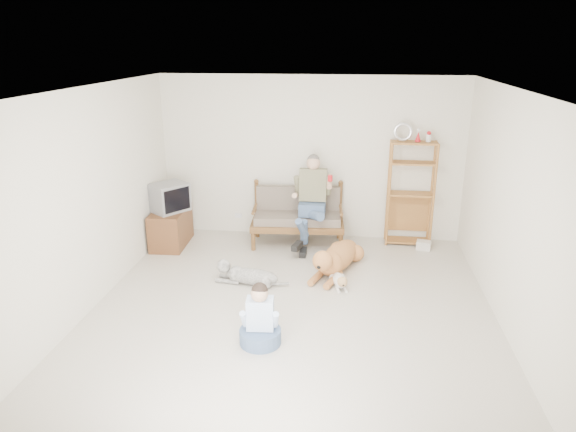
# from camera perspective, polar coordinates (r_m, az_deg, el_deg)

# --- Properties ---
(floor) EXTENTS (5.50, 5.50, 0.00)m
(floor) POSITION_cam_1_polar(r_m,az_deg,el_deg) (6.48, 0.32, -10.73)
(floor) COLOR beige
(floor) RESTS_ON ground
(ceiling) EXTENTS (5.50, 5.50, 0.00)m
(ceiling) POSITION_cam_1_polar(r_m,az_deg,el_deg) (5.65, 0.37, 13.80)
(ceiling) COLOR silver
(ceiling) RESTS_ON ground
(wall_back) EXTENTS (5.00, 0.00, 5.00)m
(wall_back) POSITION_cam_1_polar(r_m,az_deg,el_deg) (8.57, 2.50, 6.41)
(wall_back) COLOR beige
(wall_back) RESTS_ON ground
(wall_front) EXTENTS (5.00, 0.00, 5.00)m
(wall_front) POSITION_cam_1_polar(r_m,az_deg,el_deg) (3.46, -5.13, -13.63)
(wall_front) COLOR beige
(wall_front) RESTS_ON ground
(wall_left) EXTENTS (0.00, 5.50, 5.50)m
(wall_left) POSITION_cam_1_polar(r_m,az_deg,el_deg) (6.68, -21.47, 1.46)
(wall_left) COLOR beige
(wall_left) RESTS_ON ground
(wall_right) EXTENTS (0.00, 5.50, 5.50)m
(wall_right) POSITION_cam_1_polar(r_m,az_deg,el_deg) (6.17, 24.06, -0.26)
(wall_right) COLOR beige
(wall_right) RESTS_ON ground
(loveseat) EXTENTS (1.55, 0.80, 0.95)m
(loveseat) POSITION_cam_1_polar(r_m,az_deg,el_deg) (8.44, 1.12, 0.12)
(loveseat) COLOR brown
(loveseat) RESTS_ON ground
(man) EXTENTS (0.57, 0.82, 1.33)m
(man) POSITION_cam_1_polar(r_m,az_deg,el_deg) (8.12, 2.46, 0.90)
(man) COLOR slate
(man) RESTS_ON loveseat
(etagere) EXTENTS (0.76, 0.33, 2.00)m
(etagere) POSITION_cam_1_polar(r_m,az_deg,el_deg) (8.53, 13.44, 2.56)
(etagere) COLOR #A26C33
(etagere) RESTS_ON ground
(book_stack) EXTENTS (0.25, 0.20, 0.14)m
(book_stack) POSITION_cam_1_polar(r_m,az_deg,el_deg) (8.58, 14.83, -3.16)
(book_stack) COLOR white
(book_stack) RESTS_ON ground
(tv_stand) EXTENTS (0.53, 0.92, 0.60)m
(tv_stand) POSITION_cam_1_polar(r_m,az_deg,el_deg) (8.63, -12.91, -1.24)
(tv_stand) COLOR brown
(tv_stand) RESTS_ON ground
(crt_tv) EXTENTS (0.67, 0.70, 0.45)m
(crt_tv) POSITION_cam_1_polar(r_m,az_deg,el_deg) (8.43, -13.05, 2.04)
(crt_tv) COLOR gray
(crt_tv) RESTS_ON tv_stand
(wall_outlet) EXTENTS (0.12, 0.02, 0.08)m
(wall_outlet) POSITION_cam_1_polar(r_m,az_deg,el_deg) (9.02, -5.54, 0.05)
(wall_outlet) COLOR silver
(wall_outlet) RESTS_ON ground
(golden_retriever) EXTENTS (0.76, 1.59, 0.50)m
(golden_retriever) POSITION_cam_1_polar(r_m,az_deg,el_deg) (7.52, 5.31, -4.70)
(golden_retriever) COLOR #CA7F46
(golden_retriever) RESTS_ON ground
(shaggy_dog) EXTENTS (1.09, 0.35, 0.32)m
(shaggy_dog) POSITION_cam_1_polar(r_m,az_deg,el_deg) (7.18, -4.76, -6.50)
(shaggy_dog) COLOR silver
(shaggy_dog) RESTS_ON ground
(terrier) EXTENTS (0.26, 0.58, 0.22)m
(terrier) POSITION_cam_1_polar(r_m,az_deg,el_deg) (7.10, 5.79, -7.20)
(terrier) COLOR silver
(terrier) RESTS_ON ground
(child) EXTENTS (0.47, 0.47, 0.74)m
(child) POSITION_cam_1_polar(r_m,az_deg,el_deg) (5.79, -3.11, -11.65)
(child) COLOR slate
(child) RESTS_ON ground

